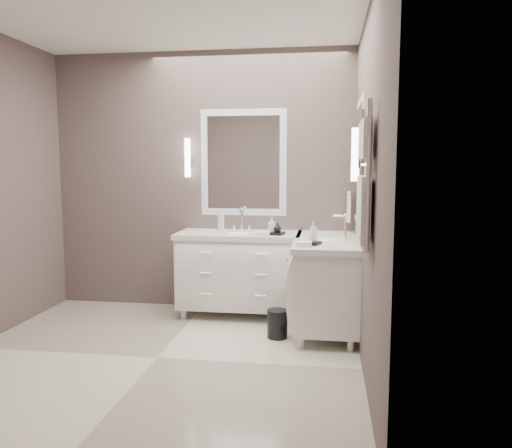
# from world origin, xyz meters

# --- Properties ---
(floor) EXTENTS (3.20, 3.00, 0.01)m
(floor) POSITION_xyz_m (0.00, 0.00, -0.01)
(floor) COLOR silver
(floor) RESTS_ON ground
(ceiling) EXTENTS (3.20, 3.00, 0.01)m
(ceiling) POSITION_xyz_m (0.00, 0.00, 2.71)
(ceiling) COLOR white
(ceiling) RESTS_ON wall_back
(wall_back) EXTENTS (3.20, 0.01, 2.70)m
(wall_back) POSITION_xyz_m (0.00, 1.50, 1.35)
(wall_back) COLOR #534542
(wall_back) RESTS_ON floor
(wall_front) EXTENTS (3.20, 0.01, 2.70)m
(wall_front) POSITION_xyz_m (0.00, -1.50, 1.35)
(wall_front) COLOR #534542
(wall_front) RESTS_ON floor
(wall_right) EXTENTS (0.01, 3.00, 2.70)m
(wall_right) POSITION_xyz_m (1.60, 0.00, 1.35)
(wall_right) COLOR #534542
(wall_right) RESTS_ON floor
(vanity_back) EXTENTS (1.24, 0.59, 0.97)m
(vanity_back) POSITION_xyz_m (0.45, 1.23, 0.49)
(vanity_back) COLOR white
(vanity_back) RESTS_ON floor
(vanity_right) EXTENTS (0.59, 1.24, 0.97)m
(vanity_right) POSITION_xyz_m (1.33, 0.90, 0.49)
(vanity_right) COLOR white
(vanity_right) RESTS_ON floor
(mirror_back) EXTENTS (0.90, 0.02, 1.10)m
(mirror_back) POSITION_xyz_m (0.45, 1.49, 1.55)
(mirror_back) COLOR white
(mirror_back) RESTS_ON wall_back
(mirror_right) EXTENTS (0.02, 0.90, 1.10)m
(mirror_right) POSITION_xyz_m (1.59, 0.80, 1.55)
(mirror_right) COLOR white
(mirror_right) RESTS_ON wall_right
(sconce_back) EXTENTS (0.06, 0.06, 0.40)m
(sconce_back) POSITION_xyz_m (-0.13, 1.43, 1.59)
(sconce_back) COLOR white
(sconce_back) RESTS_ON wall_back
(sconce_right) EXTENTS (0.06, 0.06, 0.40)m
(sconce_right) POSITION_xyz_m (1.53, 0.22, 1.59)
(sconce_right) COLOR white
(sconce_right) RESTS_ON wall_right
(towel_bar_corner) EXTENTS (0.03, 0.22, 0.30)m
(towel_bar_corner) POSITION_xyz_m (1.54, 1.36, 1.12)
(towel_bar_corner) COLOR white
(towel_bar_corner) RESTS_ON wall_right
(towel_ladder) EXTENTS (0.06, 0.58, 0.90)m
(towel_ladder) POSITION_xyz_m (1.55, -0.40, 1.39)
(towel_ladder) COLOR white
(towel_ladder) RESTS_ON wall_right
(waste_bin) EXTENTS (0.20, 0.20, 0.25)m
(waste_bin) POSITION_xyz_m (0.90, 0.60, 0.13)
(waste_bin) COLOR black
(waste_bin) RESTS_ON floor
(amenity_tray_back) EXTENTS (0.21, 0.18, 0.03)m
(amenity_tray_back) POSITION_xyz_m (0.82, 1.13, 0.86)
(amenity_tray_back) COLOR black
(amenity_tray_back) RESTS_ON vanity_back
(amenity_tray_right) EXTENTS (0.15, 0.17, 0.02)m
(amenity_tray_right) POSITION_xyz_m (1.21, 0.56, 0.86)
(amenity_tray_right) COLOR black
(amenity_tray_right) RESTS_ON vanity_right
(water_bottle) EXTENTS (0.08, 0.08, 0.19)m
(water_bottle) POSITION_xyz_m (0.29, 1.11, 0.94)
(water_bottle) COLOR silver
(water_bottle) RESTS_ON vanity_back
(soap_bottle_a) EXTENTS (0.08, 0.08, 0.14)m
(soap_bottle_a) POSITION_xyz_m (0.79, 1.15, 0.95)
(soap_bottle_a) COLOR white
(soap_bottle_a) RESTS_ON amenity_tray_back
(soap_bottle_b) EXTENTS (0.08, 0.08, 0.09)m
(soap_bottle_b) POSITION_xyz_m (0.85, 1.10, 0.92)
(soap_bottle_b) COLOR black
(soap_bottle_b) RESTS_ON amenity_tray_back
(soap_bottle_c) EXTENTS (0.08, 0.09, 0.17)m
(soap_bottle_c) POSITION_xyz_m (1.21, 0.56, 0.96)
(soap_bottle_c) COLOR white
(soap_bottle_c) RESTS_ON amenity_tray_right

